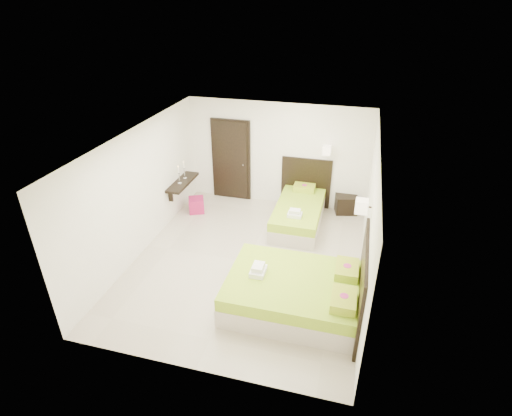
% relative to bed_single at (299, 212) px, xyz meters
% --- Properties ---
extents(floor, '(5.50, 5.50, 0.00)m').
position_rel_bed_single_xyz_m(floor, '(-0.75, -1.80, -0.31)').
color(floor, '#BEB19D').
rests_on(floor, ground).
extents(bed_single, '(1.24, 2.06, 1.70)m').
position_rel_bed_single_xyz_m(bed_single, '(0.00, 0.00, 0.00)').
color(bed_single, '#BEB3A2').
rests_on(bed_single, ground).
extents(bed_double, '(2.26, 1.92, 1.86)m').
position_rel_bed_single_xyz_m(bed_double, '(0.46, -2.85, 0.02)').
color(bed_double, '#BEB3A2').
rests_on(bed_double, ground).
extents(nightstand, '(0.61, 0.56, 0.46)m').
position_rel_bed_single_xyz_m(nightstand, '(1.04, 0.85, -0.08)').
color(nightstand, black).
rests_on(nightstand, ground).
extents(ottoman, '(0.48, 0.48, 0.36)m').
position_rel_bed_single_xyz_m(ottoman, '(-2.56, -0.09, -0.13)').
color(ottoman, '#9A1449').
rests_on(ottoman, ground).
extents(door, '(1.02, 0.15, 2.14)m').
position_rel_bed_single_xyz_m(door, '(-1.95, 0.90, 0.74)').
color(door, black).
rests_on(door, ground).
extents(console_shelf, '(0.35, 1.20, 0.78)m').
position_rel_bed_single_xyz_m(console_shelf, '(-2.83, -0.20, 0.51)').
color(console_shelf, black).
rests_on(console_shelf, ground).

